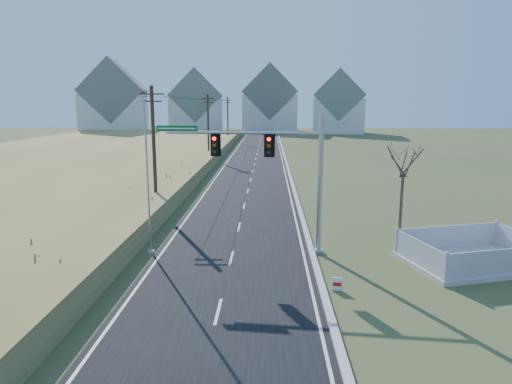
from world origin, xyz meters
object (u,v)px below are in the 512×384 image
traffic_signal_mast (284,171)px  fence_enclosure (472,259)px  flagpole (148,194)px  open_sign (337,284)px  bare_tree (404,159)px

traffic_signal_mast → fence_enclosure: bearing=-4.7°
flagpole → open_sign: bearing=-27.1°
bare_tree → open_sign: bearing=-122.5°
traffic_signal_mast → open_sign: 6.86m
bare_tree → traffic_signal_mast: bearing=-162.7°
fence_enclosure → bare_tree: (-2.50, 3.81, 4.42)m
fence_enclosure → flagpole: bearing=160.1°
flagpole → bare_tree: (13.65, 2.56, 1.52)m
traffic_signal_mast → flagpole: (-6.95, -0.47, -1.17)m
fence_enclosure → open_sign: fence_enclosure is taller
flagpole → fence_enclosure: bearing=-4.4°
fence_enclosure → open_sign: size_ratio=12.83×
open_sign → traffic_signal_mast: bearing=121.7°
traffic_signal_mast → bare_tree: 7.03m
traffic_signal_mast → bare_tree: traffic_signal_mast is taller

